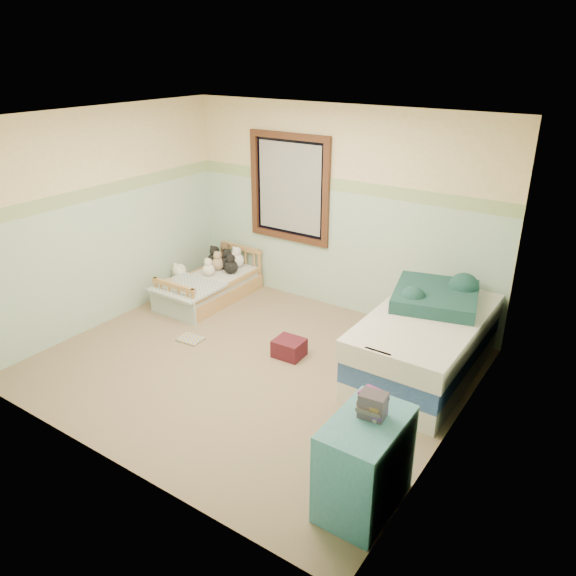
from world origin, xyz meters
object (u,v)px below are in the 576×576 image
Objects in this scene: twin_bed_frame at (424,362)px; red_pillow at (289,348)px; dresser at (365,464)px; floor_book at (191,339)px; plush_floor_tan at (172,295)px; plush_floor_cream at (180,284)px; toddler_bed_frame at (211,292)px.

twin_bed_frame reaches higher than red_pillow.
dresser reaches higher than floor_book.
dresser reaches higher than plush_floor_tan.
twin_bed_frame is 1.42m from red_pillow.
dresser reaches higher than plush_floor_cream.
floor_book is at bearing -34.73° from plush_floor_tan.
toddler_bed_frame reaches higher than floor_book.
red_pillow is at bearing -7.89° from plush_floor_tan.
twin_bed_frame is at bearing 98.94° from dresser.
plush_floor_tan is (-0.33, -0.38, 0.03)m from toddler_bed_frame.
plush_floor_tan is 0.73× the size of red_pillow.
plush_floor_cream is 0.15× the size of twin_bed_frame.
toddler_bed_frame is at bearing 147.42° from dresser.
twin_bed_frame is (3.35, 0.23, -0.00)m from plush_floor_tan.
plush_floor_cream reaches higher than plush_floor_tan.
red_pillow is (-1.63, 1.46, -0.27)m from dresser.
red_pillow reaches higher than floor_book.
toddler_bed_frame is at bearing 49.02° from plush_floor_tan.
plush_floor_tan is 2.05m from red_pillow.
plush_floor_cream is 2.21m from red_pillow.
plush_floor_tan is at bearing 141.18° from floor_book.
twin_bed_frame is at bearing 20.96° from red_pillow.
plush_floor_cream reaches higher than floor_book.
twin_bed_frame is 6.15× the size of red_pillow.
twin_bed_frame reaches higher than toddler_bed_frame.
toddler_bed_frame is 3.02m from twin_bed_frame.
plush_floor_tan is 0.12× the size of twin_bed_frame.
toddler_bed_frame is 0.51m from plush_floor_tan.
floor_book is (-2.76, 1.12, -0.36)m from dresser.
plush_floor_cream is 1.26× the size of plush_floor_tan.
dresser is (3.33, -2.13, 0.28)m from toddler_bed_frame.
twin_bed_frame is 2.61× the size of dresser.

